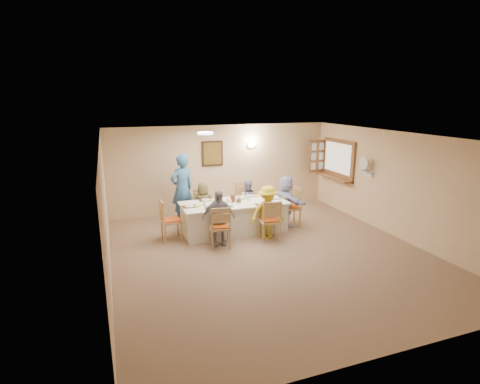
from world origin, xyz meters
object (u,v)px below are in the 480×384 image
object	(u,v)px
chair_front_left	(220,226)
diner_back_left	(203,204)
chair_back_left	(202,207)
chair_left_end	(171,220)
diner_right_end	(286,201)
desk_fan	(365,166)
diner_back_right	(247,201)
diner_front_left	(218,218)
caregiver	(182,189)
diner_front_right	(268,212)
chair_right_end	(290,206)
serving_hatch	(338,159)
chair_back_right	(245,201)
chair_front_right	(269,220)
dining_table	(234,217)
condiment_ketchup	(232,198)

from	to	relation	value
chair_front_left	diner_back_left	bearing A→B (deg)	-78.98
chair_back_left	chair_left_end	bearing A→B (deg)	-133.76
diner_right_end	desk_fan	bearing A→B (deg)	-113.29
diner_back_right	diner_front_left	distance (m)	1.82
diner_right_end	caregiver	xyz separation A→B (m)	(-2.47, 1.15, 0.26)
chair_front_left	diner_front_right	distance (m)	1.22
chair_right_end	serving_hatch	bearing A→B (deg)	118.41
chair_back_left	diner_back_right	bearing A→B (deg)	0.43
chair_back_right	diner_back_right	world-z (taller)	diner_back_right
chair_front_left	chair_right_end	size ratio (longest dim) A/B	0.97
chair_back_left	chair_left_end	distance (m)	1.24
desk_fan	chair_front_right	distance (m)	3.01
dining_table	diner_right_end	xyz separation A→B (m)	(1.42, 0.00, 0.28)
chair_back_right	chair_right_end	xyz separation A→B (m)	(0.95, -0.80, -0.01)
chair_right_end	chair_back_right	bearing A→B (deg)	-125.05
desk_fan	diner_front_left	size ratio (longest dim) A/B	0.23
chair_back_right	diner_back_left	bearing A→B (deg)	-173.38
chair_front_right	diner_front_left	distance (m)	1.22
condiment_ketchup	dining_table	bearing A→B (deg)	-29.31
chair_front_right	diner_front_right	size ratio (longest dim) A/B	0.77
chair_back_right	chair_front_right	size ratio (longest dim) A/B	1.04
chair_back_right	diner_front_right	size ratio (longest dim) A/B	0.81
chair_right_end	caregiver	bearing A→B (deg)	-108.81
chair_back_right	diner_front_left	size ratio (longest dim) A/B	0.80
serving_hatch	condiment_ketchup	distance (m)	3.71
chair_back_right	diner_front_left	bearing A→B (deg)	-128.12
diner_back_right	caregiver	world-z (taller)	caregiver
chair_left_end	diner_back_right	xyz separation A→B (m)	(2.15, 0.68, 0.08)
chair_front_left	chair_front_right	distance (m)	1.20
diner_front_right	caregiver	size ratio (longest dim) A/B	0.69
serving_hatch	chair_right_end	size ratio (longest dim) A/B	1.50
diner_back_right	diner_back_left	bearing A→B (deg)	-5.28
dining_table	chair_front_left	distance (m)	1.01
chair_left_end	chair_back_left	bearing A→B (deg)	-51.98
chair_right_end	diner_front_left	xyz separation A→B (m)	(-2.15, -0.68, 0.14)
chair_right_end	dining_table	bearing A→B (deg)	-84.95
desk_fan	chair_front_left	xyz separation A→B (m)	(-4.00, -0.30, -1.06)
diner_back_right	condiment_ketchup	world-z (taller)	diner_back_right
serving_hatch	chair_back_left	size ratio (longest dim) A/B	1.61
chair_back_left	diner_right_end	bearing A→B (deg)	-15.47
caregiver	condiment_ketchup	world-z (taller)	caregiver
chair_back_right	desk_fan	bearing A→B (deg)	-24.01
serving_hatch	chair_front_left	bearing A→B (deg)	-158.17
chair_front_right	diner_back_right	xyz separation A→B (m)	(0.00, 1.48, 0.07)
chair_back_right	condiment_ketchup	bearing A→B (deg)	-128.94
desk_fan	diner_back_right	distance (m)	3.20
chair_right_end	condiment_ketchup	bearing A→B (deg)	-85.88
chair_right_end	diner_back_right	xyz separation A→B (m)	(-0.95, 0.68, 0.06)
desk_fan	condiment_ketchup	bearing A→B (deg)	171.29
chair_back_right	diner_front_left	distance (m)	1.91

